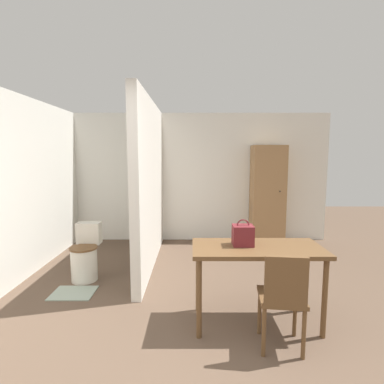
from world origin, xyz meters
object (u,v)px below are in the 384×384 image
dining_table (256,256)px  wooden_chair (282,297)px  handbag (242,235)px  wooden_cabinet (267,195)px  toilet (85,256)px

dining_table → wooden_chair: 0.49m
handbag → dining_table: bearing=-16.5°
wooden_chair → wooden_cabinet: (0.66, 3.22, 0.45)m
wooden_chair → toilet: bearing=152.1°
wooden_cabinet → handbag: bearing=-108.8°
dining_table → wooden_cabinet: bearing=74.1°
dining_table → toilet: dining_table is taller
wooden_chair → handbag: size_ratio=3.34×
toilet → wooden_cabinet: size_ratio=0.40×
handbag → wooden_cabinet: (0.93, 2.75, 0.04)m
dining_table → wooden_chair: bearing=-72.6°
dining_table → wooden_cabinet: size_ratio=0.68×
toilet → handbag: size_ratio=2.83×
dining_table → toilet: size_ratio=1.71×
wooden_chair → toilet: 2.72m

